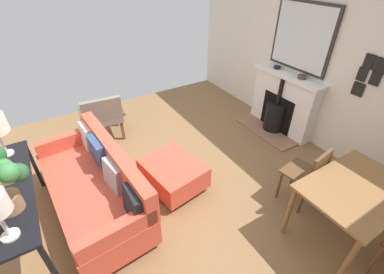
# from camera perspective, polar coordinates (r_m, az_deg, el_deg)

# --- Properties ---
(ground_plane) EXTENTS (5.41, 5.40, 0.01)m
(ground_plane) POSITION_cam_1_polar(r_m,az_deg,el_deg) (3.69, -7.58, -10.31)
(ground_plane) COLOR olive
(wall_left) EXTENTS (0.12, 5.40, 2.81)m
(wall_left) POSITION_cam_1_polar(r_m,az_deg,el_deg) (4.55, 24.86, 16.61)
(wall_left) COLOR silver
(wall_left) RESTS_ON ground
(fireplace) EXTENTS (0.64, 1.30, 1.03)m
(fireplace) POSITION_cam_1_polar(r_m,az_deg,el_deg) (4.81, 18.95, 6.49)
(fireplace) COLOR #93664C
(fireplace) RESTS_ON ground
(mirror_over_mantel) EXTENTS (0.04, 1.05, 1.00)m
(mirror_over_mantel) POSITION_cam_1_polar(r_m,az_deg,el_deg) (4.53, 22.96, 19.50)
(mirror_over_mantel) COLOR #2D2823
(mantel_bowl_near) EXTENTS (0.12, 0.12, 0.04)m
(mantel_bowl_near) POSITION_cam_1_polar(r_m,az_deg,el_deg) (4.77, 18.18, 14.33)
(mantel_bowl_near) COLOR black
(mantel_bowl_near) RESTS_ON fireplace
(mantel_bowl_far) EXTENTS (0.13, 0.13, 0.06)m
(mantel_bowl_far) POSITION_cam_1_polar(r_m,az_deg,el_deg) (4.48, 22.98, 12.08)
(mantel_bowl_far) COLOR #47382D
(mantel_bowl_far) RESTS_ON fireplace
(sofa) EXTENTS (0.96, 1.92, 0.84)m
(sofa) POSITION_cam_1_polar(r_m,az_deg,el_deg) (3.33, -20.24, -10.03)
(sofa) COLOR #B2B2B7
(sofa) RESTS_ON ground
(ottoman) EXTENTS (0.76, 0.86, 0.40)m
(ottoman) POSITION_cam_1_polar(r_m,az_deg,el_deg) (3.48, -4.12, -7.86)
(ottoman) COLOR #B2B2B7
(ottoman) RESTS_ON ground
(armchair_accent) EXTENTS (0.73, 0.63, 0.82)m
(armchair_accent) POSITION_cam_1_polar(r_m,az_deg,el_deg) (4.50, -19.07, 4.59)
(armchair_accent) COLOR brown
(armchair_accent) RESTS_ON ground
(console_table) EXTENTS (0.41, 1.65, 0.75)m
(console_table) POSITION_cam_1_polar(r_m,az_deg,el_deg) (3.18, -34.68, -10.26)
(console_table) COLOR black
(console_table) RESTS_ON ground
(potted_plant) EXTENTS (0.50, 0.52, 0.56)m
(potted_plant) POSITION_cam_1_polar(r_m,az_deg,el_deg) (2.68, -36.51, -7.58)
(potted_plant) COLOR #99704C
(potted_plant) RESTS_ON console_table
(book_stack) EXTENTS (0.29, 0.18, 0.05)m
(book_stack) POSITION_cam_1_polar(r_m,az_deg,el_deg) (3.22, -35.33, -7.29)
(book_stack) COLOR olive
(book_stack) RESTS_ON console_table
(dining_table) EXTENTS (1.10, 0.77, 0.73)m
(dining_table) POSITION_cam_1_polar(r_m,az_deg,el_deg) (3.13, 32.25, -10.60)
(dining_table) COLOR olive
(dining_table) RESTS_ON ground
(dining_chair_near_fireplace) EXTENTS (0.45, 0.45, 0.84)m
(dining_chair_near_fireplace) POSITION_cam_1_polar(r_m,az_deg,el_deg) (3.37, 24.29, -7.19)
(dining_chair_near_fireplace) COLOR brown
(dining_chair_near_fireplace) RESTS_ON ground
(photo_gallery_row) EXTENTS (0.02, 0.30, 0.55)m
(photo_gallery_row) POSITION_cam_1_polar(r_m,az_deg,el_deg) (4.07, 34.28, 11.29)
(photo_gallery_row) COLOR black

